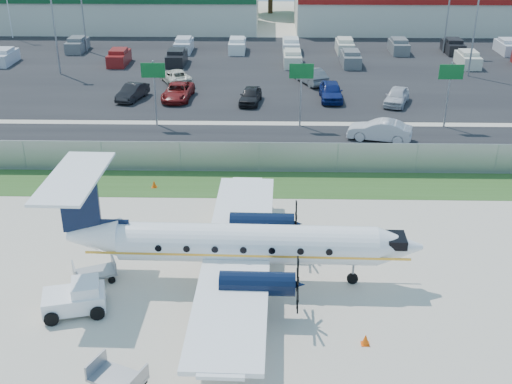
{
  "coord_description": "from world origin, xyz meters",
  "views": [
    {
      "loc": [
        0.64,
        -23.79,
        16.24
      ],
      "look_at": [
        0.0,
        6.0,
        2.3
      ],
      "focal_mm": 45.0,
      "sensor_mm": 36.0,
      "label": 1
    }
  ],
  "objects_px": {
    "pushback_tug": "(77,298)",
    "baggage_cart_near": "(95,272)",
    "aircraft": "(239,243)",
    "baggage_cart_far": "(118,378)"
  },
  "relations": [
    {
      "from": "pushback_tug",
      "to": "baggage_cart_near",
      "type": "relative_size",
      "value": 1.32
    },
    {
      "from": "aircraft",
      "to": "baggage_cart_far",
      "type": "distance_m",
      "value": 8.38
    },
    {
      "from": "pushback_tug",
      "to": "baggage_cart_near",
      "type": "bearing_deg",
      "value": 86.48
    },
    {
      "from": "pushback_tug",
      "to": "baggage_cart_far",
      "type": "distance_m",
      "value": 5.43
    },
    {
      "from": "baggage_cart_near",
      "to": "baggage_cart_far",
      "type": "distance_m",
      "value": 7.5
    },
    {
      "from": "aircraft",
      "to": "pushback_tug",
      "type": "distance_m",
      "value": 7.36
    },
    {
      "from": "aircraft",
      "to": "pushback_tug",
      "type": "xyz_separation_m",
      "value": [
        -6.8,
        -2.48,
        -1.32
      ]
    },
    {
      "from": "pushback_tug",
      "to": "baggage_cart_near",
      "type": "height_order",
      "value": "pushback_tug"
    },
    {
      "from": "aircraft",
      "to": "pushback_tug",
      "type": "relative_size",
      "value": 5.75
    },
    {
      "from": "aircraft",
      "to": "baggage_cart_near",
      "type": "relative_size",
      "value": 7.61
    }
  ]
}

